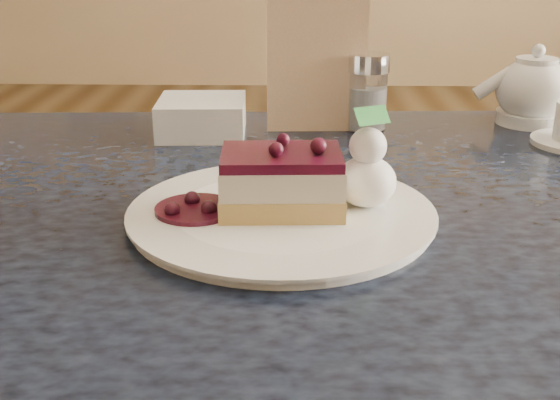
{
  "coord_description": "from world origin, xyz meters",
  "views": [
    {
      "loc": [
        0.02,
        -0.39,
        1.12
      ],
      "look_at": [
        0.0,
        0.25,
        0.87
      ],
      "focal_mm": 45.0,
      "sensor_mm": 36.0,
      "label": 1
    }
  ],
  "objects_px": {
    "main_table": "(280,268)",
    "tea_set": "(541,99)",
    "dessert_plate": "(281,215)",
    "cheesecake_slice": "(281,182)"
  },
  "relations": [
    {
      "from": "dessert_plate",
      "to": "tea_set",
      "type": "xyz_separation_m",
      "value": [
        0.4,
        0.4,
        0.04
      ]
    },
    {
      "from": "dessert_plate",
      "to": "tea_set",
      "type": "bearing_deg",
      "value": 44.37
    },
    {
      "from": "tea_set",
      "to": "main_table",
      "type": "bearing_deg",
      "value": -140.02
    },
    {
      "from": "tea_set",
      "to": "dessert_plate",
      "type": "bearing_deg",
      "value": -135.63
    },
    {
      "from": "cheesecake_slice",
      "to": "tea_set",
      "type": "height_order",
      "value": "tea_set"
    },
    {
      "from": "main_table",
      "to": "dessert_plate",
      "type": "xyz_separation_m",
      "value": [
        0.0,
        -0.05,
        0.09
      ]
    },
    {
      "from": "cheesecake_slice",
      "to": "tea_set",
      "type": "xyz_separation_m",
      "value": [
        0.4,
        0.4,
        0.0
      ]
    },
    {
      "from": "cheesecake_slice",
      "to": "tea_set",
      "type": "distance_m",
      "value": 0.57
    },
    {
      "from": "dessert_plate",
      "to": "tea_set",
      "type": "relative_size",
      "value": 1.32
    },
    {
      "from": "main_table",
      "to": "tea_set",
      "type": "xyz_separation_m",
      "value": [
        0.41,
        0.34,
        0.13
      ]
    }
  ]
}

